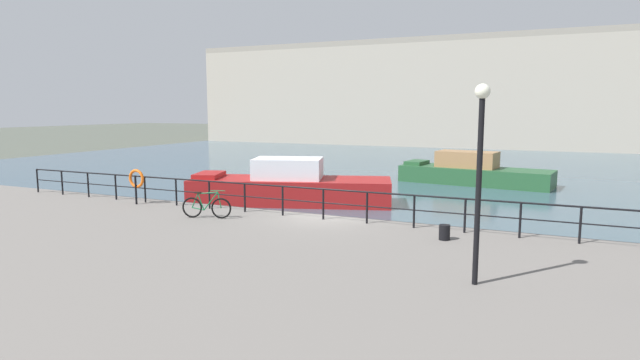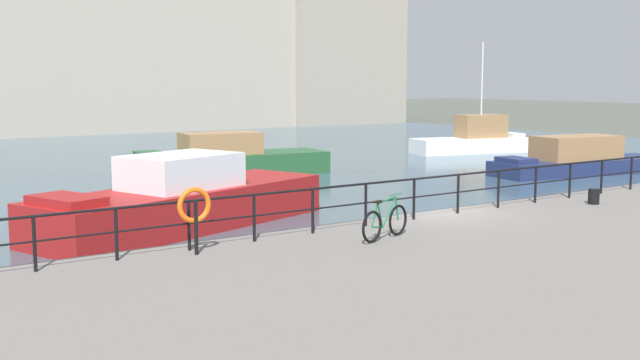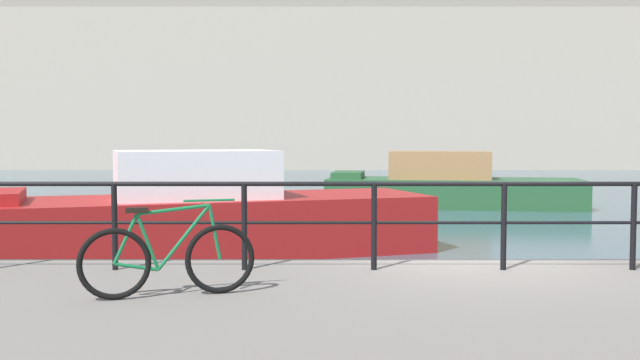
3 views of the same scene
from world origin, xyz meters
TOP-DOWN VIEW (x-y plane):
  - ground_plane at (0.00, 0.00)m, footprint 240.00×240.00m
  - water_basin at (0.00, 30.20)m, footprint 80.00×60.00m
  - harbor_building at (6.35, 54.29)m, footprint 78.70×17.20m
  - moored_white_yacht at (2.70, 16.79)m, footprint 9.48×3.94m
  - moored_cabin_cruiser at (-4.67, 6.04)m, footprint 10.35×5.90m
  - quay_railing at (-2.15, -0.75)m, footprint 23.75×0.07m
  - parked_bicycle at (-3.55, -2.23)m, footprint 1.71×0.56m

SIDE VIEW (x-z plane):
  - ground_plane at x=0.00m, z-range 0.00..0.00m
  - water_basin at x=0.00m, z-range 0.00..0.01m
  - moored_white_yacht at x=2.70m, z-range -0.27..1.77m
  - moored_cabin_cruiser at x=-4.67m, z-range -0.29..1.97m
  - parked_bicycle at x=-3.55m, z-range 0.84..1.82m
  - quay_railing at x=-2.15m, z-range 1.14..2.21m
  - harbor_building at x=6.35m, z-range -1.50..14.91m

